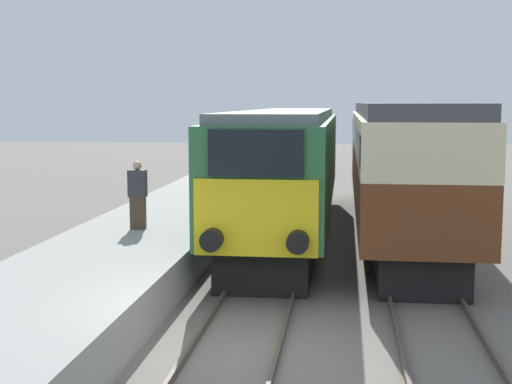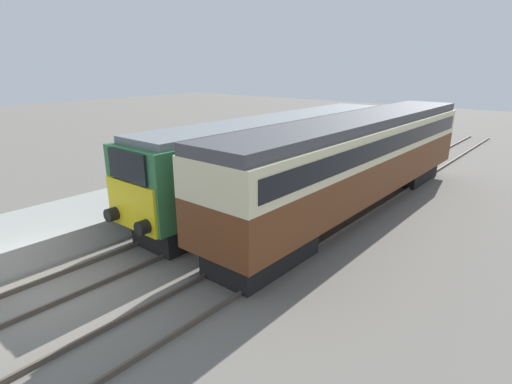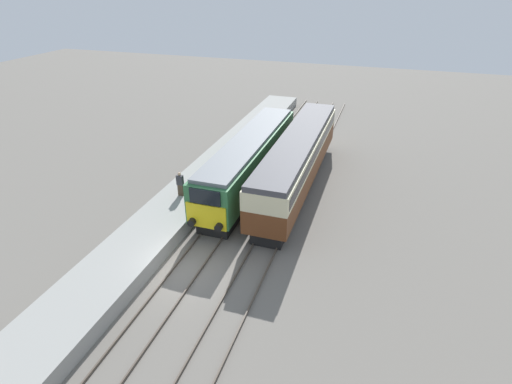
# 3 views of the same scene
# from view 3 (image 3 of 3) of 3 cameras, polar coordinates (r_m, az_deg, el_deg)

# --- Properties ---
(ground_plane) EXTENTS (120.00, 120.00, 0.00)m
(ground_plane) POSITION_cam_3_polar(r_m,az_deg,el_deg) (22.07, -10.12, -11.31)
(ground_plane) COLOR slate
(platform_left) EXTENTS (3.50, 50.00, 0.90)m
(platform_left) POSITION_cam_3_polar(r_m,az_deg,el_deg) (29.03, -8.81, 0.33)
(platform_left) COLOR gray
(platform_left) RESTS_ON ground_plane
(rails_near_track) EXTENTS (1.51, 60.00, 0.14)m
(rails_near_track) POSITION_cam_3_polar(r_m,az_deg,el_deg) (25.63, -5.04, -4.50)
(rails_near_track) COLOR #4C4238
(rails_near_track) RESTS_ON ground_plane
(rails_far_track) EXTENTS (1.50, 60.00, 0.14)m
(rails_far_track) POSITION_cam_3_polar(r_m,az_deg,el_deg) (24.67, 2.30, -5.84)
(rails_far_track) COLOR #4C4238
(rails_far_track) RESTS_ON ground_plane
(locomotive) EXTENTS (2.70, 16.05, 3.81)m
(locomotive) POSITION_cam_3_polar(r_m,az_deg,el_deg) (29.41, -0.86, 4.77)
(locomotive) COLOR black
(locomotive) RESTS_ON ground_plane
(passenger_carriage) EXTENTS (2.75, 17.06, 4.02)m
(passenger_carriage) POSITION_cam_3_polar(r_m,az_deg,el_deg) (29.22, 6.02, 5.03)
(passenger_carriage) COLOR black
(passenger_carriage) RESTS_ON ground_plane
(person_on_platform) EXTENTS (0.44, 0.26, 1.70)m
(person_on_platform) POSITION_cam_3_polar(r_m,az_deg,el_deg) (27.12, -10.76, 1.13)
(person_on_platform) COLOR #473828
(person_on_platform) RESTS_ON platform_left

